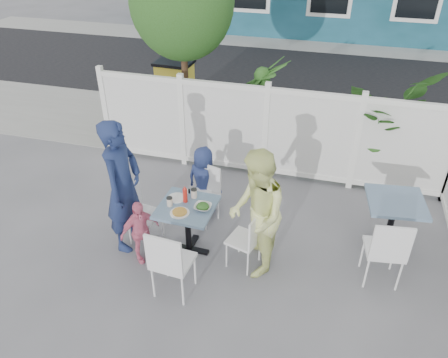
% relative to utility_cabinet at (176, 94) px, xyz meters
% --- Properties ---
extents(ground, '(80.00, 80.00, 0.00)m').
position_rel_utility_cabinet_xyz_m(ground, '(2.09, -4.00, -0.63)').
color(ground, slate).
extents(near_sidewalk, '(24.00, 2.60, 0.01)m').
position_rel_utility_cabinet_xyz_m(near_sidewalk, '(2.09, -0.20, -0.63)').
color(near_sidewalk, gray).
rests_on(near_sidewalk, ground).
extents(street, '(24.00, 5.00, 0.01)m').
position_rel_utility_cabinet_xyz_m(street, '(2.09, 3.50, -0.63)').
color(street, black).
rests_on(street, ground).
extents(far_sidewalk, '(24.00, 1.60, 0.01)m').
position_rel_utility_cabinet_xyz_m(far_sidewalk, '(2.09, 6.60, -0.63)').
color(far_sidewalk, gray).
rests_on(far_sidewalk, ground).
extents(fence_back, '(5.86, 0.08, 1.60)m').
position_rel_utility_cabinet_xyz_m(fence_back, '(2.19, -1.60, 0.15)').
color(fence_back, white).
rests_on(fence_back, ground).
extents(tree, '(1.80, 1.62, 3.59)m').
position_rel_utility_cabinet_xyz_m(tree, '(0.49, -0.70, 1.96)').
color(tree, '#382316').
rests_on(tree, ground).
extents(utility_cabinet, '(0.71, 0.52, 1.26)m').
position_rel_utility_cabinet_xyz_m(utility_cabinet, '(0.00, 0.00, 0.00)').
color(utility_cabinet, yellow).
rests_on(utility_cabinet, ground).
extents(potted_shrub_a, '(1.08, 1.08, 1.83)m').
position_rel_utility_cabinet_xyz_m(potted_shrub_a, '(2.04, -0.90, 0.28)').
color(potted_shrub_a, '#274F19').
rests_on(potted_shrub_a, ground).
extents(potted_shrub_b, '(2.16, 2.20, 1.85)m').
position_rel_utility_cabinet_xyz_m(potted_shrub_b, '(3.94, -1.00, 0.29)').
color(potted_shrub_b, '#274F19').
rests_on(potted_shrub_b, ground).
extents(main_table, '(0.73, 0.73, 0.75)m').
position_rel_utility_cabinet_xyz_m(main_table, '(1.58, -3.78, -0.05)').
color(main_table, slate).
rests_on(main_table, ground).
extents(spare_table, '(0.81, 0.81, 0.77)m').
position_rel_utility_cabinet_xyz_m(spare_table, '(4.18, -2.97, -0.04)').
color(spare_table, slate).
rests_on(spare_table, ground).
extents(chair_left, '(0.44, 0.45, 0.88)m').
position_rel_utility_cabinet_xyz_m(chair_left, '(0.86, -3.71, -0.12)').
color(chair_left, white).
rests_on(chair_left, ground).
extents(chair_right, '(0.46, 0.47, 0.84)m').
position_rel_utility_cabinet_xyz_m(chair_right, '(2.42, -3.85, -0.14)').
color(chair_right, white).
rests_on(chair_right, ground).
extents(chair_back, '(0.49, 0.49, 0.87)m').
position_rel_utility_cabinet_xyz_m(chair_back, '(1.58, -3.03, -0.12)').
color(chair_back, white).
rests_on(chair_back, ground).
extents(chair_near, '(0.48, 0.47, 0.99)m').
position_rel_utility_cabinet_xyz_m(chair_near, '(1.64, -4.59, -0.06)').
color(chair_near, white).
rests_on(chair_near, ground).
extents(chair_spare, '(0.51, 0.49, 0.99)m').
position_rel_utility_cabinet_xyz_m(chair_spare, '(4.07, -3.72, -0.05)').
color(chair_spare, white).
rests_on(chair_spare, ground).
extents(man, '(0.46, 0.69, 1.87)m').
position_rel_utility_cabinet_xyz_m(man, '(0.73, -3.82, 0.30)').
color(man, navy).
rests_on(man, ground).
extents(woman, '(0.86, 0.98, 1.70)m').
position_rel_utility_cabinet_xyz_m(woman, '(2.50, -3.84, 0.22)').
color(woman, '#E2F344').
rests_on(woman, ground).
extents(boy, '(0.59, 0.44, 1.09)m').
position_rel_utility_cabinet_xyz_m(boy, '(1.51, -2.85, -0.09)').
color(boy, navy).
rests_on(boy, ground).
extents(toddler, '(0.51, 0.56, 0.92)m').
position_rel_utility_cabinet_xyz_m(toddler, '(1.03, -4.09, -0.17)').
color(toddler, pink).
rests_on(toddler, ground).
extents(plate_main, '(0.25, 0.25, 0.02)m').
position_rel_utility_cabinet_xyz_m(plate_main, '(1.54, -3.95, 0.13)').
color(plate_main, white).
rests_on(plate_main, main_table).
extents(plate_side, '(0.23, 0.23, 0.02)m').
position_rel_utility_cabinet_xyz_m(plate_side, '(1.39, -3.65, 0.13)').
color(plate_side, white).
rests_on(plate_side, main_table).
extents(salad_bowl, '(0.22, 0.22, 0.05)m').
position_rel_utility_cabinet_xyz_m(salad_bowl, '(1.80, -3.78, 0.15)').
color(salad_bowl, white).
rests_on(salad_bowl, main_table).
extents(coffee_cup_a, '(0.07, 0.07, 0.11)m').
position_rel_utility_cabinet_xyz_m(coffee_cup_a, '(1.37, -3.82, 0.18)').
color(coffee_cup_a, beige).
rests_on(coffee_cup_a, main_table).
extents(coffee_cup_b, '(0.08, 0.08, 0.12)m').
position_rel_utility_cabinet_xyz_m(coffee_cup_b, '(1.61, -3.57, 0.18)').
color(coffee_cup_b, beige).
rests_on(coffee_cup_b, main_table).
extents(ketchup_bottle, '(0.06, 0.06, 0.19)m').
position_rel_utility_cabinet_xyz_m(ketchup_bottle, '(1.53, -3.69, 0.22)').
color(ketchup_bottle, red).
rests_on(ketchup_bottle, main_table).
extents(salt_shaker, '(0.03, 0.03, 0.07)m').
position_rel_utility_cabinet_xyz_m(salt_shaker, '(1.49, -3.51, 0.15)').
color(salt_shaker, white).
rests_on(salt_shaker, main_table).
extents(pepper_shaker, '(0.03, 0.03, 0.06)m').
position_rel_utility_cabinet_xyz_m(pepper_shaker, '(1.51, -3.50, 0.15)').
color(pepper_shaker, black).
rests_on(pepper_shaker, main_table).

